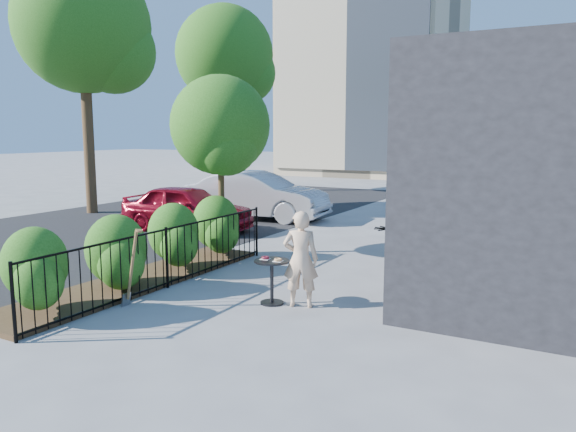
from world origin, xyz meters
The scene contains 13 objects.
ground centered at (0.00, 0.00, 0.00)m, with size 120.00×120.00×0.00m, color gray.
fence centered at (-1.50, 0.00, 0.56)m, with size 0.05×6.05×1.10m.
planting_bed centered at (-2.20, 0.00, 0.04)m, with size 1.30×6.00×0.08m, color #382616.
shrubs centered at (-2.10, 0.10, 0.70)m, with size 1.10×5.60×1.24m.
patio_tree centered at (-2.24, 2.76, 2.76)m, with size 2.20×2.20×3.94m.
street centered at (-7.00, 3.00, 0.00)m, with size 9.00×30.00×0.01m, color black.
street_tree_near centered at (-9.94, 5.96, 5.92)m, with size 4.40×4.40×8.28m.
street_tree_far centered at (-9.94, 13.96, 5.92)m, with size 4.40×4.40×8.28m.
cafe_table centered at (0.59, 0.10, 0.50)m, with size 0.57×0.57×0.77m.
woman centered at (1.06, 0.19, 0.77)m, with size 0.56×0.37×1.54m, color #DFB690.
shovel centered at (-1.25, -1.13, 0.57)m, with size 0.43×0.17×1.30m.
car_red centered at (-4.91, 4.81, 0.65)m, with size 1.53×3.80×1.29m, color maroon.
car_silver centered at (-4.33, 7.59, 0.75)m, with size 1.58×4.54×1.50m, color #ADACB1.
Camera 1 is at (5.03, -7.46, 2.76)m, focal length 35.00 mm.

